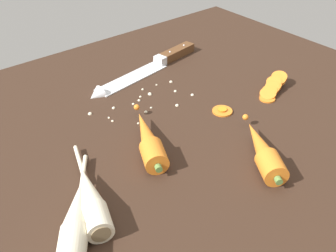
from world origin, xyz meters
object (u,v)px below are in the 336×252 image
object	(u,v)px
whole_carrot	(148,140)
whole_carrot_second	(263,151)
parsnip_front	(91,199)
chefs_knife	(144,70)
carrot_slice_stack	(273,87)
carrot_slice_stray_near	(222,110)
parsnip_mid_left	(76,219)

from	to	relation	value
whole_carrot	whole_carrot_second	bearing A→B (deg)	-48.14
whole_carrot	parsnip_front	distance (cm)	16.81
chefs_knife	whole_carrot	bearing A→B (deg)	-124.86
carrot_slice_stack	carrot_slice_stray_near	world-z (taller)	carrot_slice_stack
whole_carrot	carrot_slice_stack	xyz separation A→B (cm)	(34.34, -1.20, -0.89)
chefs_knife	carrot_slice_stray_near	world-z (taller)	chefs_knife
whole_carrot	carrot_slice_stack	size ratio (longest dim) A/B	1.78
parsnip_mid_left	parsnip_front	bearing A→B (deg)	28.83
chefs_knife	carrot_slice_stack	bearing A→B (deg)	-56.74
carrot_slice_stray_near	chefs_knife	bearing A→B (deg)	95.16
chefs_knife	parsnip_mid_left	world-z (taller)	parsnip_mid_left
whole_carrot_second	carrot_slice_stack	world-z (taller)	whole_carrot_second
carrot_slice_stack	carrot_slice_stray_near	bearing A→B (deg)	174.95
whole_carrot	chefs_knife	bearing A→B (deg)	55.14
parsnip_mid_left	carrot_slice_stack	bearing A→B (deg)	7.52
whole_carrot_second	carrot_slice_stack	distance (cm)	25.01
whole_carrot_second	carrot_slice_stack	xyz separation A→B (cm)	(20.63, 14.10, -0.89)
parsnip_mid_left	carrot_slice_stack	distance (cm)	54.01
whole_carrot_second	carrot_slice_stray_near	distance (cm)	16.56
carrot_slice_stray_near	carrot_slice_stack	bearing A→B (deg)	-5.05
chefs_knife	whole_carrot	distance (cm)	30.27
parsnip_front	parsnip_mid_left	xyz separation A→B (cm)	(-3.61, -1.98, -0.00)
carrot_slice_stray_near	whole_carrot	bearing A→B (deg)	-179.67
parsnip_front	whole_carrot	bearing A→B (deg)	21.94
chefs_knife	parsnip_front	xyz separation A→B (cm)	(-32.87, -31.09, 1.33)
whole_carrot	parsnip_front	xyz separation A→B (cm)	(-15.59, -6.28, -0.12)
chefs_knife	whole_carrot	world-z (taller)	whole_carrot
chefs_knife	parsnip_mid_left	xyz separation A→B (cm)	(-36.48, -33.08, 1.33)
carrot_slice_stray_near	parsnip_mid_left	bearing A→B (deg)	-167.79
parsnip_mid_left	carrot_slice_stray_near	xyz separation A→B (cm)	(38.71, 8.38, -1.62)
chefs_knife	carrot_slice_stack	world-z (taller)	carrot_slice_stack
chefs_knife	carrot_slice_stray_near	xyz separation A→B (cm)	(2.23, -24.70, -0.29)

